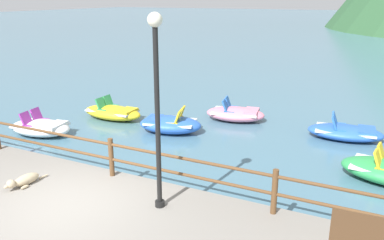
% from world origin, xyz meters
% --- Properties ---
extents(ground_plane, '(200.00, 200.00, 0.00)m').
position_xyz_m(ground_plane, '(0.00, 40.00, 0.00)').
color(ground_plane, '#477084').
extents(dock_railing, '(23.92, 0.12, 0.95)m').
position_xyz_m(dock_railing, '(0.00, 1.55, 0.98)').
color(dock_railing, brown).
rests_on(dock_railing, promenade_dock).
extents(lamp_post, '(0.28, 0.28, 3.90)m').
position_xyz_m(lamp_post, '(1.78, 0.79, 2.76)').
color(lamp_post, black).
rests_on(lamp_post, promenade_dock).
extents(dog_resting, '(0.41, 1.07, 0.26)m').
position_xyz_m(dog_resting, '(-1.50, 0.23, 0.52)').
color(dog_resting, tan).
rests_on(dog_resting, promenade_dock).
extents(pedal_boat_0, '(2.42, 1.69, 0.84)m').
position_xyz_m(pedal_boat_0, '(0.72, 8.28, 0.27)').
color(pedal_boat_0, pink).
rests_on(pedal_boat_0, ground).
extents(pedal_boat_1, '(2.42, 1.75, 0.89)m').
position_xyz_m(pedal_boat_1, '(-0.85, 5.95, 0.30)').
color(pedal_boat_1, blue).
rests_on(pedal_boat_1, ground).
extents(pedal_boat_2, '(2.33, 1.54, 0.84)m').
position_xyz_m(pedal_boat_2, '(-4.72, 3.79, 0.26)').
color(pedal_boat_2, white).
rests_on(pedal_boat_2, ground).
extents(pedal_boat_4, '(2.47, 1.18, 0.85)m').
position_xyz_m(pedal_boat_4, '(-3.61, 6.36, 0.27)').
color(pedal_boat_4, yellow).
rests_on(pedal_boat_4, ground).
extents(pedal_boat_5, '(2.51, 1.47, 0.82)m').
position_xyz_m(pedal_boat_5, '(4.72, 7.91, 0.25)').
color(pedal_boat_5, blue).
rests_on(pedal_boat_5, ground).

